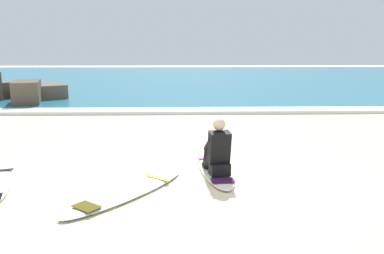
# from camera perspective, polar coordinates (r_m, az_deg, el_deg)

# --- Properties ---
(ground_plane) EXTENTS (80.00, 80.00, 0.00)m
(ground_plane) POSITION_cam_1_polar(r_m,az_deg,el_deg) (6.46, -2.94, -7.55)
(ground_plane) COLOR beige
(sea) EXTENTS (80.00, 28.00, 0.10)m
(sea) POSITION_cam_1_polar(r_m,az_deg,el_deg) (26.40, -2.01, 7.27)
(sea) COLOR teal
(sea) RESTS_ON ground
(breaking_foam) EXTENTS (80.00, 0.90, 0.11)m
(breaking_foam) POSITION_cam_1_polar(r_m,az_deg,el_deg) (12.79, -2.33, 2.42)
(breaking_foam) COLOR white
(breaking_foam) RESTS_ON ground
(surfboard_main) EXTENTS (0.70, 2.12, 0.08)m
(surfboard_main) POSITION_cam_1_polar(r_m,az_deg,el_deg) (6.77, 3.48, -6.34)
(surfboard_main) COLOR #EFE5C6
(surfboard_main) RESTS_ON ground
(surfer_seated) EXTENTS (0.46, 0.75, 0.95)m
(surfer_seated) POSITION_cam_1_polar(r_m,az_deg,el_deg) (6.39, 3.86, -3.69)
(surfer_seated) COLOR black
(surfer_seated) RESTS_ON surfboard_main
(surfboard_spare_near) EXTENTS (1.86, 2.20, 0.08)m
(surfboard_spare_near) POSITION_cam_1_polar(r_m,az_deg,el_deg) (5.84, -9.56, -9.52)
(surfboard_spare_near) COLOR silver
(surfboard_spare_near) RESTS_ON ground
(rock_outcrop_distant) EXTENTS (4.22, 3.71, 1.20)m
(rock_outcrop_distant) POSITION_cam_1_polar(r_m,az_deg,el_deg) (16.79, -25.17, 4.92)
(rock_outcrop_distant) COLOR brown
(rock_outcrop_distant) RESTS_ON ground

